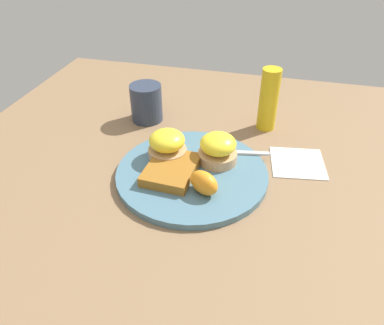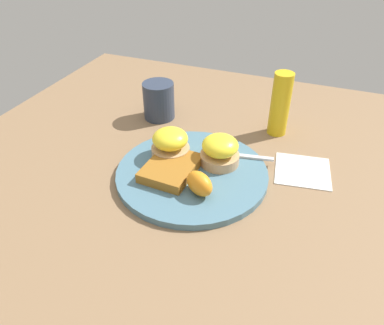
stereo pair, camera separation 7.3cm
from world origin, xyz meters
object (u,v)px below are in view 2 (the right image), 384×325
(hashbrown_patty, at_px, (171,168))
(condiment_bottle, at_px, (280,104))
(orange_wedge, at_px, (200,184))
(fork, at_px, (208,152))
(cup, at_px, (159,100))
(sandwich_benedict_right, at_px, (170,144))
(sandwich_benedict_left, at_px, (220,151))

(hashbrown_patty, bearing_deg, condiment_bottle, -32.82)
(hashbrown_patty, relative_size, orange_wedge, 1.96)
(fork, distance_m, cup, 0.22)
(hashbrown_patty, bearing_deg, sandwich_benedict_right, 24.77)
(hashbrown_patty, bearing_deg, orange_wedge, -117.67)
(sandwich_benedict_right, xyz_separation_m, condiment_bottle, (0.20, -0.19, 0.03))
(sandwich_benedict_right, xyz_separation_m, fork, (0.04, -0.07, -0.03))
(sandwich_benedict_right, xyz_separation_m, cup, (0.17, 0.11, 0.00))
(orange_wedge, bearing_deg, fork, 12.72)
(sandwich_benedict_right, relative_size, cup, 0.75)
(cup, relative_size, condiment_bottle, 0.72)
(sandwich_benedict_left, height_order, hashbrown_patty, sandwich_benedict_left)
(sandwich_benedict_right, height_order, condiment_bottle, condiment_bottle)
(sandwich_benedict_right, height_order, hashbrown_patty, sandwich_benedict_right)
(sandwich_benedict_left, xyz_separation_m, sandwich_benedict_right, (-0.01, 0.10, 0.00))
(sandwich_benedict_right, xyz_separation_m, orange_wedge, (-0.09, -0.10, -0.01))
(fork, height_order, condiment_bottle, condiment_bottle)
(sandwich_benedict_left, bearing_deg, hashbrown_patty, 129.28)
(cup, bearing_deg, condiment_bottle, -83.94)
(sandwich_benedict_left, relative_size, cup, 0.75)
(hashbrown_patty, relative_size, fork, 0.48)
(hashbrown_patty, relative_size, condiment_bottle, 0.79)
(fork, bearing_deg, sandwich_benedict_right, 118.35)
(orange_wedge, xyz_separation_m, fork, (0.13, 0.03, -0.02))
(hashbrown_patty, distance_m, fork, 0.10)
(orange_wedge, xyz_separation_m, condiment_bottle, (0.29, -0.09, 0.04))
(sandwich_benedict_right, bearing_deg, sandwich_benedict_left, -82.90)
(sandwich_benedict_left, height_order, sandwich_benedict_right, same)
(orange_wedge, relative_size, cup, 0.56)
(fork, bearing_deg, condiment_bottle, -35.80)
(condiment_bottle, bearing_deg, fork, 144.20)
(fork, relative_size, condiment_bottle, 1.63)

